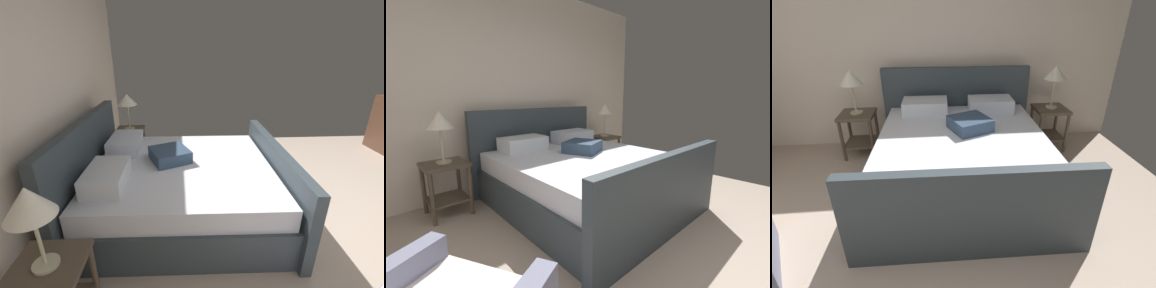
# 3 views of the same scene
# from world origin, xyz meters

# --- Properties ---
(ground_plane) EXTENTS (5.22, 5.47, 0.02)m
(ground_plane) POSITION_xyz_m (0.00, 0.00, -0.01)
(ground_plane) COLOR #B29E8D
(wall_back) EXTENTS (5.34, 0.12, 2.89)m
(wall_back) POSITION_xyz_m (0.00, 2.79, 1.45)
(wall_back) COLOR beige
(wall_back) RESTS_ON ground
(bed) EXTENTS (2.04, 2.25, 1.14)m
(bed) POSITION_xyz_m (0.24, 1.52, 0.35)
(bed) COLOR #303A41
(bed) RESTS_ON ground
(nightstand_right) EXTENTS (0.44, 0.44, 0.60)m
(nightstand_right) POSITION_xyz_m (1.56, 2.31, 0.40)
(nightstand_right) COLOR #4E4132
(nightstand_right) RESTS_ON ground
(table_lamp_right) EXTENTS (0.30, 0.30, 0.57)m
(table_lamp_right) POSITION_xyz_m (1.56, 2.31, 1.07)
(table_lamp_right) COLOR #B7B293
(table_lamp_right) RESTS_ON nightstand_right
(nightstand_left) EXTENTS (0.44, 0.44, 0.60)m
(nightstand_left) POSITION_xyz_m (-1.07, 2.36, 0.40)
(nightstand_left) COLOR #4E4132
(nightstand_left) RESTS_ON ground
(table_lamp_left) EXTENTS (0.28, 0.28, 0.57)m
(table_lamp_left) POSITION_xyz_m (-1.07, 2.36, 1.05)
(table_lamp_left) COLOR #B7B293
(table_lamp_left) RESTS_ON nightstand_left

